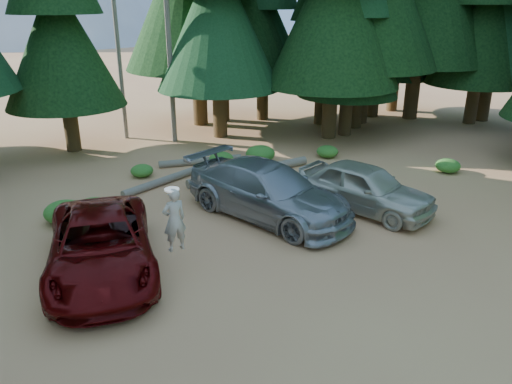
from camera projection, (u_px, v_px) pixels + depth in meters
The scene contains 18 objects.
ground at pixel (319, 298), 11.36m from camera, with size 160.00×160.00×0.00m, color #BB754F.
forest_belt_north at pixel (156, 140), 24.06m from camera, with size 36.00×7.00×22.00m, color black, non-canonical shape.
snag_front at pixel (167, 8), 21.78m from camera, with size 0.24×0.24×12.00m, color #6B6056.
snag_back at pixel (116, 31), 22.63m from camera, with size 0.20×0.20×10.00m, color #6B6056.
red_pickup at pixel (101, 245), 12.19m from camera, with size 2.47×5.35×1.49m, color #550707.
silver_minivan_center at pixel (268, 191), 15.38m from camera, with size 2.32×5.70×1.65m, color #979B9F.
silver_minivan_right at pixel (365, 187), 15.86m from camera, with size 1.81×4.50×1.53m, color beige.
frisbee_player at pixel (174, 220), 12.24m from camera, with size 0.65×0.47×1.64m.
log_left at pixel (166, 180), 18.37m from camera, with size 0.28×0.28×3.88m, color #6B6056.
log_mid at pixel (201, 161), 20.49m from camera, with size 0.28×0.28×3.41m, color #6B6056.
log_right at pixel (250, 171), 19.16m from camera, with size 0.34×0.34×5.28m, color #6B6056.
shrub_far_left at pixel (64, 212), 15.14m from camera, with size 1.19×1.19×0.65m, color #276C20.
shrub_left at pixel (142, 171), 19.05m from camera, with size 0.85×0.85×0.47m, color #276C20.
shrub_center_left at pixel (94, 209), 15.42m from camera, with size 1.13×1.13×0.62m, color #276C20.
shrub_center_right at pixel (221, 159), 20.30m from camera, with size 1.01×1.01×0.55m, color #276C20.
shrub_right at pixel (327, 151), 21.38m from camera, with size 0.92×0.92×0.50m, color #276C20.
shrub_far_right at pixel (260, 154), 20.79m from camera, with size 1.23×1.23×0.67m, color #276C20.
shrub_edge_east at pixel (448, 166), 19.53m from camera, with size 0.96×0.96×0.53m, color #276C20.
Camera 1 is at (-5.37, -8.22, 6.37)m, focal length 35.00 mm.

